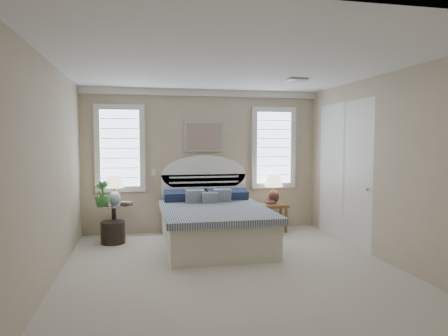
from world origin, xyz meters
TOP-DOWN VIEW (x-y plane):
  - floor at (0.00, 0.00)m, footprint 4.50×5.00m
  - ceiling at (0.00, 0.00)m, footprint 4.50×5.00m
  - wall_back at (0.00, 2.50)m, footprint 4.50×0.02m
  - wall_left at (-2.25, 0.00)m, footprint 0.02×5.00m
  - wall_right at (2.25, 0.00)m, footprint 0.02×5.00m
  - crown_molding at (0.00, 2.46)m, footprint 4.50×0.08m
  - hvac_vent at (1.20, 0.80)m, footprint 0.30×0.20m
  - switch_plate at (-0.95, 2.48)m, footprint 0.08×0.01m
  - window_left at (-1.55, 2.48)m, footprint 0.90×0.06m
  - window_right at (1.40, 2.48)m, footprint 0.90×0.06m
  - painting at (0.00, 2.46)m, footprint 0.74×0.04m
  - closet_door at (2.23, 1.20)m, footprint 0.02×1.80m
  - bed at (0.00, 1.46)m, footprint 1.72×2.28m
  - side_table_left at (-1.65, 2.05)m, footprint 0.56×0.56m
  - nightstand_right at (1.30, 2.15)m, footprint 0.50×0.40m
  - floor_pot at (-1.66, 1.86)m, footprint 0.53×0.53m
  - lamp_left at (-1.63, 2.02)m, footprint 0.38×0.38m
  - lamp_right at (1.32, 2.20)m, footprint 0.41×0.41m
  - potted_plant at (-1.83, 1.87)m, footprint 0.32×0.32m
  - books_left at (-1.43, 1.89)m, footprint 0.21×0.18m
  - books_right at (1.25, 2.16)m, footprint 0.19×0.15m

SIDE VIEW (x-z plane):
  - floor at x=0.00m, z-range -0.01..0.01m
  - floor_pot at x=-1.66m, z-range 0.00..0.37m
  - bed at x=0.00m, z-range -0.35..1.12m
  - nightstand_right at x=1.30m, z-range 0.12..0.65m
  - side_table_left at x=-1.65m, z-range 0.07..0.70m
  - books_right at x=1.25m, z-range 0.53..0.62m
  - books_left at x=-1.43m, z-range 0.63..0.70m
  - potted_plant at x=-1.83m, z-range 0.63..1.07m
  - lamp_right at x=1.32m, z-range 0.59..1.16m
  - lamp_left at x=-1.63m, z-range 0.69..1.21m
  - switch_plate at x=-0.95m, z-range 1.09..1.21m
  - closet_door at x=2.23m, z-range 0.00..2.40m
  - wall_back at x=0.00m, z-range 0.00..2.70m
  - wall_left at x=-2.25m, z-range 0.00..2.70m
  - wall_right at x=2.25m, z-range 0.00..2.70m
  - window_left at x=-1.55m, z-range 0.80..2.40m
  - window_right at x=1.40m, z-range 0.80..2.40m
  - painting at x=0.00m, z-range 1.53..2.11m
  - crown_molding at x=0.00m, z-range 2.58..2.70m
  - hvac_vent at x=1.20m, z-range 2.67..2.69m
  - ceiling at x=0.00m, z-range 2.70..2.71m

